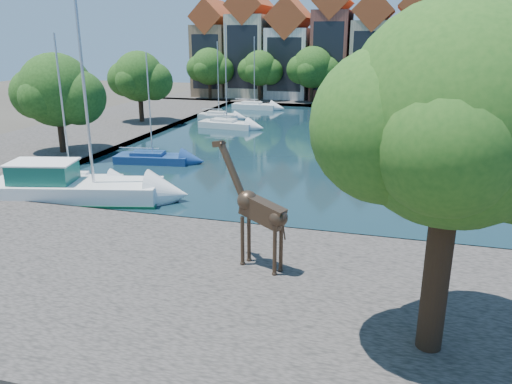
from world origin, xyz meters
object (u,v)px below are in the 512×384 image
plane_tree (459,124)px  sailboat_left_a (71,181)px  motorsailer (69,185)px  giraffe_statue (257,209)px

plane_tree → sailboat_left_a: bearing=149.7°
motorsailer → sailboat_left_a: (-1.33, 2.08, -0.40)m
plane_tree → giraffe_statue: plane_tree is taller
sailboat_left_a → giraffe_statue: bearing=-29.9°
plane_tree → motorsailer: (-20.96, 10.92, -6.63)m
plane_tree → sailboat_left_a: 26.75m
giraffe_statue → sailboat_left_a: sailboat_left_a is taller
giraffe_statue → motorsailer: (-14.03, 6.77, -2.05)m
giraffe_statue → plane_tree: bearing=-30.9°
plane_tree → giraffe_statue: size_ratio=2.01×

